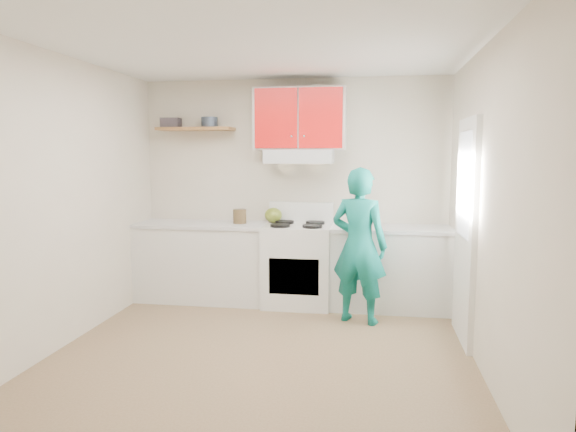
% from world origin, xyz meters
% --- Properties ---
extents(floor, '(3.80, 3.80, 0.00)m').
position_xyz_m(floor, '(0.00, 0.00, 0.00)').
color(floor, brown).
rests_on(floor, ground).
extents(ceiling, '(3.60, 3.80, 0.04)m').
position_xyz_m(ceiling, '(0.00, 0.00, 2.60)').
color(ceiling, white).
rests_on(ceiling, floor).
extents(back_wall, '(3.60, 0.04, 2.60)m').
position_xyz_m(back_wall, '(0.00, 1.90, 1.30)').
color(back_wall, beige).
rests_on(back_wall, floor).
extents(front_wall, '(3.60, 0.04, 2.60)m').
position_xyz_m(front_wall, '(0.00, -1.90, 1.30)').
color(front_wall, beige).
rests_on(front_wall, floor).
extents(left_wall, '(0.04, 3.80, 2.60)m').
position_xyz_m(left_wall, '(-1.80, 0.00, 1.30)').
color(left_wall, beige).
rests_on(left_wall, floor).
extents(right_wall, '(0.04, 3.80, 2.60)m').
position_xyz_m(right_wall, '(1.80, 0.00, 1.30)').
color(right_wall, beige).
rests_on(right_wall, floor).
extents(door, '(0.05, 0.85, 2.05)m').
position_xyz_m(door, '(1.78, 0.70, 1.02)').
color(door, white).
rests_on(door, floor).
extents(door_glass, '(0.01, 0.55, 0.95)m').
position_xyz_m(door_glass, '(1.75, 0.70, 1.45)').
color(door_glass, white).
rests_on(door_glass, door).
extents(counter_left, '(1.52, 0.60, 0.90)m').
position_xyz_m(counter_left, '(-1.04, 1.60, 0.45)').
color(counter_left, silver).
rests_on(counter_left, floor).
extents(counter_right, '(1.32, 0.60, 0.90)m').
position_xyz_m(counter_right, '(1.14, 1.60, 0.45)').
color(counter_right, silver).
rests_on(counter_right, floor).
extents(stove, '(0.76, 0.65, 0.92)m').
position_xyz_m(stove, '(0.10, 1.57, 0.46)').
color(stove, white).
rests_on(stove, floor).
extents(range_hood, '(0.76, 0.44, 0.15)m').
position_xyz_m(range_hood, '(0.10, 1.68, 1.70)').
color(range_hood, silver).
rests_on(range_hood, back_wall).
extents(upper_cabinets, '(1.02, 0.33, 0.70)m').
position_xyz_m(upper_cabinets, '(0.10, 1.73, 2.12)').
color(upper_cabinets, red).
rests_on(upper_cabinets, back_wall).
extents(shelf, '(0.90, 0.30, 0.04)m').
position_xyz_m(shelf, '(-1.15, 1.75, 2.02)').
color(shelf, brown).
rests_on(shelf, back_wall).
extents(books, '(0.22, 0.16, 0.11)m').
position_xyz_m(books, '(-1.45, 1.73, 2.09)').
color(books, '#383137').
rests_on(books, shelf).
extents(tin, '(0.21, 0.21, 0.12)m').
position_xyz_m(tin, '(-0.98, 1.75, 2.10)').
color(tin, '#333D4C').
rests_on(tin, shelf).
extents(kettle, '(0.27, 0.27, 0.18)m').
position_xyz_m(kettle, '(-0.22, 1.77, 1.01)').
color(kettle, olive).
rests_on(kettle, stove).
extents(crock, '(0.18, 0.18, 0.19)m').
position_xyz_m(crock, '(-0.59, 1.62, 0.99)').
color(crock, '#48371F').
rests_on(crock, counter_left).
extents(cutting_board, '(0.39, 0.33, 0.02)m').
position_xyz_m(cutting_board, '(1.08, 1.61, 0.91)').
color(cutting_board, olive).
rests_on(cutting_board, counter_right).
extents(silicone_mat, '(0.37, 0.33, 0.01)m').
position_xyz_m(silicone_mat, '(1.41, 1.52, 0.90)').
color(silicone_mat, red).
rests_on(silicone_mat, counter_right).
extents(person, '(0.67, 0.54, 1.60)m').
position_xyz_m(person, '(0.80, 1.06, 0.80)').
color(person, '#0C6F65').
rests_on(person, floor).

